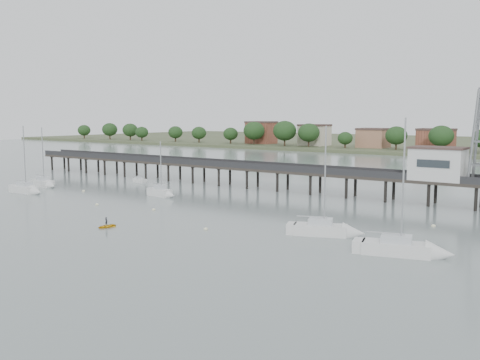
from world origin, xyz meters
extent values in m
cube|color=#2D2823|center=(0.00, 60.00, 3.75)|extent=(150.00, 5.00, 0.50)
cube|color=#333335|center=(0.00, 57.60, 4.55)|extent=(150.00, 0.12, 1.10)
cube|color=#333335|center=(0.00, 62.40, 4.55)|extent=(150.00, 0.12, 1.10)
cylinder|color=black|center=(-73.00, 58.10, 1.80)|extent=(0.50, 0.50, 4.40)
cylinder|color=black|center=(-73.00, 61.90, 1.80)|extent=(0.50, 0.50, 4.40)
cylinder|color=black|center=(0.00, 58.10, 1.80)|extent=(0.50, 0.50, 4.40)
cylinder|color=black|center=(0.00, 61.90, 1.80)|extent=(0.50, 0.50, 4.40)
cube|color=silver|center=(25.00, 60.00, 6.50)|extent=(8.00, 5.00, 5.00)
cube|color=#4C3833|center=(25.00, 60.00, 9.15)|extent=(8.40, 5.40, 0.30)
cube|color=white|center=(-17.26, 41.18, 0.48)|extent=(4.66, 2.20, 1.65)
cone|color=white|center=(-14.46, 40.89, 0.48)|extent=(2.04, 1.93, 1.75)
cube|color=silver|center=(-17.26, 41.18, 1.65)|extent=(2.13, 1.60, 0.75)
cylinder|color=#A5A8AA|center=(-16.95, 41.14, 5.52)|extent=(0.18, 0.18, 8.44)
cylinder|color=#A5A8AA|center=(-18.01, 41.25, 2.20)|extent=(2.63, 0.39, 0.12)
cube|color=white|center=(20.05, 29.95, 0.48)|extent=(6.68, 4.49, 1.65)
cone|color=white|center=(23.68, 31.34, 0.48)|extent=(3.29, 3.19, 2.42)
cube|color=silver|center=(20.05, 29.95, 1.65)|extent=(3.28, 2.80, 0.75)
cylinder|color=#A5A8AA|center=(20.46, 30.10, 7.14)|extent=(0.18, 0.18, 11.67)
cylinder|color=#A5A8AA|center=(19.08, 29.57, 2.20)|extent=(3.43, 1.42, 0.12)
cube|color=white|center=(-40.55, 29.64, 0.48)|extent=(5.89, 2.30, 1.65)
cone|color=white|center=(-36.88, 29.65, 0.48)|extent=(2.46, 2.29, 2.29)
cube|color=silver|center=(-40.55, 29.64, 1.65)|extent=(2.62, 1.84, 0.75)
cylinder|color=#A5A8AA|center=(-40.15, 29.64, 6.82)|extent=(0.18, 0.18, 11.03)
cylinder|color=#A5A8AA|center=(-41.53, 29.64, 2.20)|extent=(3.43, 0.13, 0.12)
cube|color=white|center=(30.51, 26.38, 0.48)|extent=(7.21, 4.35, 1.65)
cone|color=white|center=(34.57, 27.51, 0.48)|extent=(3.42, 3.29, 2.63)
cube|color=silver|center=(30.51, 26.38, 1.65)|extent=(3.46, 2.83, 0.75)
cylinder|color=#A5A8AA|center=(30.96, 26.50, 7.63)|extent=(0.18, 0.18, 12.66)
cylinder|color=#A5A8AA|center=(29.43, 26.07, 2.20)|extent=(3.83, 1.18, 0.12)
cube|color=white|center=(-45.64, 36.93, 0.48)|extent=(5.87, 2.98, 1.65)
cone|color=white|center=(-42.17, 36.42, 0.48)|extent=(2.63, 2.50, 2.18)
cube|color=silver|center=(-45.64, 36.93, 1.65)|extent=(2.72, 2.09, 0.75)
cylinder|color=#A5A8AA|center=(-45.26, 36.87, 6.56)|extent=(0.18, 0.18, 10.53)
cylinder|color=#A5A8AA|center=(-46.57, 37.07, 2.20)|extent=(3.26, 0.60, 0.12)
cube|color=white|center=(-34.83, 53.08, 0.32)|extent=(3.47, 1.78, 0.92)
cube|color=silver|center=(-35.56, 53.17, 0.88)|extent=(1.24, 1.24, 0.55)
imported|color=yellow|center=(-4.15, 18.01, 0.00)|extent=(1.83, 0.70, 2.50)
imported|color=black|center=(-4.15, 18.01, 0.00)|extent=(0.40, 1.07, 0.26)
ellipsoid|color=#FCF8C4|center=(-8.18, 30.47, 0.08)|extent=(0.56, 0.56, 0.39)
ellipsoid|color=#FCF8C4|center=(-33.31, 37.17, 0.08)|extent=(0.56, 0.56, 0.39)
ellipsoid|color=#FCF8C4|center=(-18.83, 28.51, 0.08)|extent=(0.56, 0.56, 0.39)
ellipsoid|color=#FCF8C4|center=(7.02, 24.34, 0.08)|extent=(0.56, 0.56, 0.39)
ellipsoid|color=#FCF8C4|center=(29.51, 42.96, 0.08)|extent=(0.56, 0.56, 0.39)
cube|color=brown|center=(-90.00, 183.00, 5.70)|extent=(13.00, 10.50, 9.00)
cube|color=brown|center=(-62.00, 183.00, 5.70)|extent=(13.00, 10.50, 9.00)
cube|color=brown|center=(-35.00, 183.00, 5.70)|extent=(13.00, 10.50, 9.00)
cube|color=brown|center=(-10.00, 183.00, 5.70)|extent=(13.00, 10.50, 9.00)
ellipsoid|color=#153516|center=(-120.00, 171.00, 6.00)|extent=(8.00, 8.00, 6.80)
ellipsoid|color=#153516|center=(0.00, 171.00, 6.00)|extent=(8.00, 8.00, 6.80)
camera|label=1|loc=(48.78, -26.19, 14.13)|focal=40.00mm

